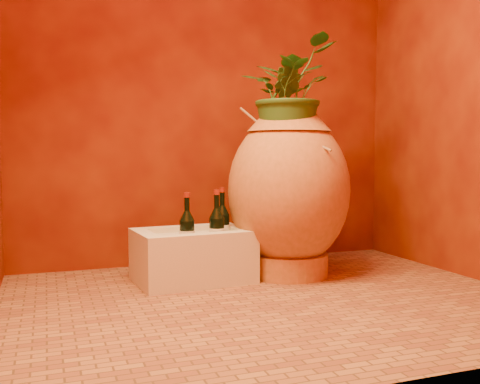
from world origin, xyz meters
name	(u,v)px	position (x,y,z in m)	size (l,w,h in m)	color
floor	(271,300)	(0.00, 0.00, 0.00)	(2.50, 2.50, 0.00)	#955B31
wall_back	(210,69)	(0.00, 1.00, 1.25)	(2.50, 0.02, 2.50)	#520C04
amphora	(289,190)	(0.30, 0.45, 0.50)	(0.80, 0.80, 1.00)	#BF7035
stone_basin	(193,257)	(-0.26, 0.49, 0.14)	(0.65, 0.47, 0.29)	beige
wine_bottle_a	(187,233)	(-0.31, 0.42, 0.28)	(0.08, 0.08, 0.34)	black
wine_bottle_b	(222,227)	(-0.07, 0.55, 0.28)	(0.09, 0.09, 0.35)	black
wine_bottle_c	(217,231)	(-0.14, 0.42, 0.28)	(0.09, 0.09, 0.35)	black
wall_tap	(283,120)	(0.47, 0.91, 0.93)	(0.08, 0.16, 0.18)	#AA8527
plant_main	(288,93)	(0.29, 0.45, 1.05)	(0.55, 0.48, 0.62)	#254C1B
plant_side	(281,103)	(0.24, 0.42, 0.99)	(0.23, 0.18, 0.41)	#254C1B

